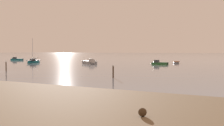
# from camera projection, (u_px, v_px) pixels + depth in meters

# --- Properties ---
(tidal_rock_near) EXTENTS (0.40, 0.40, 0.40)m
(tidal_rock_near) POSITION_uv_depth(u_px,v_px,m) (142.00, 112.00, 13.69)
(tidal_rock_near) COLOR #402F1E
(tidal_rock_near) RESTS_ON mudflat_shore
(motorboat_moored_0) EXTENTS (4.37, 1.75, 1.62)m
(motorboat_moored_0) POSITION_uv_depth(u_px,v_px,m) (158.00, 63.00, 70.20)
(motorboat_moored_0) COLOR #23602D
(motorboat_moored_0) RESTS_ON ground
(motorboat_moored_1) EXTENTS (6.25, 5.39, 2.12)m
(motorboat_moored_1) POSITION_uv_depth(u_px,v_px,m) (91.00, 63.00, 73.18)
(motorboat_moored_1) COLOR gray
(motorboat_moored_1) RESTS_ON ground
(rowboat_moored_1) EXTENTS (3.25, 4.71, 0.71)m
(rowboat_moored_1) POSITION_uv_depth(u_px,v_px,m) (176.00, 62.00, 77.82)
(rowboat_moored_1) COLOR gray
(rowboat_moored_1) RESTS_ON ground
(sailboat_moored_0) EXTENTS (3.70, 6.54, 7.00)m
(sailboat_moored_0) POSITION_uv_depth(u_px,v_px,m) (34.00, 62.00, 80.09)
(sailboat_moored_0) COLOR #197084
(sailboat_moored_0) RESTS_ON ground
(motorboat_moored_2) EXTENTS (4.73, 3.28, 1.71)m
(motorboat_moored_2) POSITION_uv_depth(u_px,v_px,m) (15.00, 59.00, 101.32)
(motorboat_moored_2) COLOR #197084
(motorboat_moored_2) RESTS_ON ground
(mooring_post_near) EXTENTS (0.22, 0.22, 1.78)m
(mooring_post_near) POSITION_uv_depth(u_px,v_px,m) (6.00, 67.00, 46.49)
(mooring_post_near) COLOR #453323
(mooring_post_near) RESTS_ON ground
(mooring_post_left) EXTENTS (0.22, 0.22, 1.68)m
(mooring_post_left) POSITION_uv_depth(u_px,v_px,m) (113.00, 72.00, 35.59)
(mooring_post_left) COLOR #473323
(mooring_post_left) RESTS_ON ground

